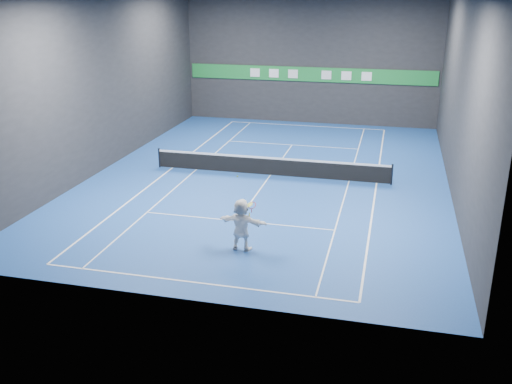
% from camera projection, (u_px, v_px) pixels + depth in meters
% --- Properties ---
extents(ground, '(26.00, 26.00, 0.00)m').
position_uv_depth(ground, '(270.00, 176.00, 29.89)').
color(ground, '#1B4595').
rests_on(ground, ground).
extents(wall_back, '(18.00, 0.10, 9.00)m').
position_uv_depth(wall_back, '(310.00, 60.00, 40.26)').
color(wall_back, '#252528').
rests_on(wall_back, ground).
extents(wall_front, '(18.00, 0.10, 9.00)m').
position_uv_depth(wall_front, '(174.00, 162.00, 16.48)').
color(wall_front, '#252528').
rests_on(wall_front, ground).
extents(wall_left, '(0.10, 26.00, 9.00)m').
position_uv_depth(wall_left, '(106.00, 83.00, 30.40)').
color(wall_left, '#252528').
rests_on(wall_left, ground).
extents(wall_right, '(0.10, 26.00, 9.00)m').
position_uv_depth(wall_right, '(461.00, 97.00, 26.35)').
color(wall_right, '#252528').
rests_on(wall_right, ground).
extents(baseline_near, '(10.98, 0.08, 0.01)m').
position_uv_depth(baseline_near, '(193.00, 282.00, 19.01)').
color(baseline_near, white).
rests_on(baseline_near, ground).
extents(baseline_far, '(10.98, 0.08, 0.01)m').
position_uv_depth(baseline_far, '(306.00, 126.00, 40.76)').
color(baseline_far, white).
rests_on(baseline_far, ground).
extents(sideline_doubles_left, '(0.08, 23.78, 0.01)m').
position_uv_depth(sideline_doubles_left, '(172.00, 168.00, 31.12)').
color(sideline_doubles_left, white).
rests_on(sideline_doubles_left, ground).
extents(sideline_doubles_right, '(0.08, 23.78, 0.01)m').
position_uv_depth(sideline_doubles_right, '(377.00, 183.00, 28.65)').
color(sideline_doubles_right, white).
rests_on(sideline_doubles_right, ground).
extents(sideline_singles_left, '(0.06, 23.78, 0.01)m').
position_uv_depth(sideline_singles_left, '(196.00, 170.00, 30.81)').
color(sideline_singles_left, white).
rests_on(sideline_singles_left, ground).
extents(sideline_singles_right, '(0.06, 23.78, 0.01)m').
position_uv_depth(sideline_singles_right, '(349.00, 181.00, 28.96)').
color(sideline_singles_right, white).
rests_on(sideline_singles_right, ground).
extents(service_line_near, '(8.23, 0.06, 0.01)m').
position_uv_depth(service_line_near, '(237.00, 221.00, 24.03)').
color(service_line_near, white).
rests_on(service_line_near, ground).
extents(service_line_far, '(8.23, 0.06, 0.01)m').
position_uv_depth(service_line_far, '(292.00, 145.00, 35.74)').
color(service_line_far, white).
rests_on(service_line_far, ground).
extents(center_service_line, '(0.06, 12.80, 0.01)m').
position_uv_depth(center_service_line, '(270.00, 175.00, 29.89)').
color(center_service_line, white).
rests_on(center_service_line, ground).
extents(player, '(1.91, 0.78, 2.00)m').
position_uv_depth(player, '(241.00, 225.00, 21.10)').
color(player, white).
rests_on(player, ground).
extents(tennis_ball, '(0.06, 0.06, 0.06)m').
position_uv_depth(tennis_ball, '(237.00, 176.00, 20.70)').
color(tennis_ball, '#BAD723').
rests_on(tennis_ball, player).
extents(tennis_net, '(12.50, 0.10, 1.07)m').
position_uv_depth(tennis_net, '(270.00, 166.00, 29.70)').
color(tennis_net, black).
rests_on(tennis_net, ground).
extents(sponsor_banner, '(17.64, 0.11, 1.00)m').
position_uv_depth(sponsor_banner, '(310.00, 74.00, 40.54)').
color(sponsor_banner, '#1C8435').
rests_on(sponsor_banner, wall_back).
extents(tennis_racket, '(0.47, 0.35, 0.67)m').
position_uv_depth(tennis_racket, '(251.00, 207.00, 20.81)').
color(tennis_racket, red).
rests_on(tennis_racket, player).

